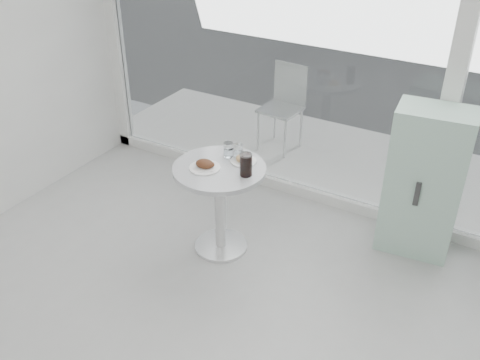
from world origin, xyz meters
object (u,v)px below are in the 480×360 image
Objects in this scene: main_table at (220,191)px; cola_glass at (246,165)px; mint_cabinet at (424,182)px; water_tumbler_a at (228,151)px; plate_fritter at (205,165)px; water_tumbler_b at (238,152)px; patio_chair at (285,102)px; plate_donut at (243,159)px.

cola_glass is (0.24, -0.00, 0.30)m from main_table.
mint_cabinet is 10.03× the size of water_tumbler_a.
plate_fritter is 0.33m from cola_glass.
water_tumbler_a is 0.70× the size of cola_glass.
water_tumbler_a is 0.32m from cola_glass.
water_tumbler_a is 1.00× the size of water_tumbler_b.
patio_chair reaches higher than water_tumbler_b.
plate_fritter is at bearing -167.83° from cola_glass.
plate_fritter is 0.26m from water_tumbler_a.
mint_cabinet is 1.42m from cola_glass.
cola_glass reaches higher than water_tumbler_a.
water_tumbler_a is at bearing -74.17° from patio_chair.
patio_chair is at bearing 97.80° from plate_fritter.
patio_chair is at bearing 143.08° from mint_cabinet.
plate_donut is 1.66× the size of water_tumbler_b.
plate_fritter is 1.35× the size of cola_glass.
patio_chair is 1.95m from plate_fritter.
mint_cabinet is at bearing 36.42° from cola_glass.
water_tumbler_a is at bearing 175.76° from plate_donut.
mint_cabinet is 1.47m from water_tumbler_b.
water_tumbler_a reaches higher than plate_fritter.
water_tumbler_b is at bearing 132.82° from cola_glass.
patio_chair is 1.72m from water_tumbler_a.
main_table is at bearing 41.23° from plate_fritter.
plate_donut is 1.66× the size of water_tumbler_a.
plate_fritter is 0.31m from plate_donut.
plate_fritter is at bearing -138.77° from main_table.
plate_donut is 0.08m from water_tumbler_b.
mint_cabinet reaches higher than cola_glass.
patio_chair is 7.39× the size of water_tumbler_b.
main_table is 0.39m from cola_glass.
cola_glass is at bearing -54.86° from plate_donut.
plate_fritter is (0.26, -1.92, 0.23)m from patio_chair.
patio_chair reaches higher than main_table.
water_tumbler_a is (0.32, -1.67, 0.26)m from patio_chair.
patio_chair is at bearing 107.40° from cola_glass.
mint_cabinet is 6.03× the size of plate_donut.
plate_fritter reaches higher than main_table.
plate_fritter is at bearing -154.27° from mint_cabinet.
main_table is 4.35× the size of cola_glass.
water_tumbler_b is at bearing 11.26° from water_tumbler_a.
main_table is at bearing 179.42° from cola_glass.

